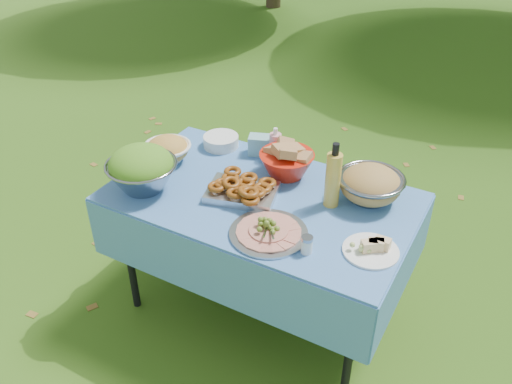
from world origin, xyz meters
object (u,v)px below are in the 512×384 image
Objects in this scene: plate_stack at (221,141)px; oil_bottle at (333,175)px; salad_bowl at (141,169)px; picnic_table at (261,256)px; charcuterie_platter at (269,227)px; pasta_bowl_steel at (370,184)px; bread_bowl at (287,159)px.

oil_bottle is (0.75, -0.22, 0.13)m from plate_stack.
oil_bottle is (0.86, 0.32, 0.05)m from salad_bowl.
salad_bowl reaches higher than picnic_table.
salad_bowl is 0.71m from charcuterie_platter.
picnic_table is 0.52m from charcuterie_platter.
plate_stack is 0.80m from oil_bottle.
plate_stack is at bearing 78.98° from salad_bowl.
bread_bowl is at bearing 179.82° from pasta_bowl_steel.
salad_bowl is at bearing -159.47° from oil_bottle.
picnic_table is 7.47× the size of plate_stack.
salad_bowl is (-0.54, -0.22, 0.49)m from picnic_table.
salad_bowl is 0.72m from bread_bowl.
picnic_table is at bearing 124.70° from charcuterie_platter.
salad_bowl reaches higher than plate_stack.
charcuterie_platter is (0.17, -0.25, 0.42)m from picnic_table.
salad_bowl is at bearing -101.02° from plate_stack.
salad_bowl is 1.10m from pasta_bowl_steel.
bread_bowl reaches higher than plate_stack.
charcuterie_platter is at bearing -113.47° from oil_bottle.
charcuterie_platter is at bearing -55.30° from picnic_table.
oil_bottle is at bearing -23.82° from bread_bowl.
bread_bowl is at bearing 39.14° from salad_bowl.
bread_bowl is at bearing -11.38° from plate_stack.
plate_stack is 0.47m from bread_bowl.
salad_bowl is 0.99× the size of charcuterie_platter.
picnic_table is at bearing -36.64° from plate_stack.
picnic_table is at bearing -162.88° from oil_bottle.
salad_bowl is at bearing -140.86° from bread_bowl.
plate_stack is (0.11, 0.55, -0.08)m from salad_bowl.
pasta_bowl_steel reaches higher than picnic_table.
oil_bottle is (0.30, -0.13, 0.07)m from bread_bowl.
plate_stack is 0.62× the size of pasta_bowl_steel.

